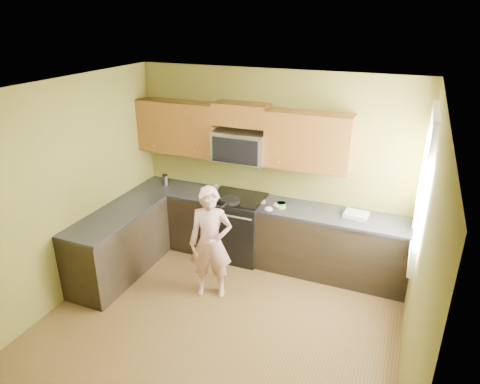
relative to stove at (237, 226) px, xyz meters
The scene contains 25 objects.
floor 1.79m from the stove, 76.57° to the right, with size 4.00×4.00×0.00m, color brown.
ceiling 2.81m from the stove, 76.57° to the right, with size 4.00×4.00×0.00m, color white.
wall_back 1.02m from the stove, 39.09° to the left, with size 4.00×4.00×0.00m, color olive.
wall_front 3.80m from the stove, 83.79° to the right, with size 4.00×4.00×0.00m, color olive.
wall_left 2.48m from the stove, 133.69° to the right, with size 4.00×4.00×0.00m, color olive.
wall_right 3.05m from the stove, 34.91° to the right, with size 4.00×4.00×0.00m, color olive.
cabinet_back_run 0.40m from the stove, ahead, with size 4.00×0.60×0.88m, color black.
cabinet_left_run 1.69m from the stove, 140.41° to the right, with size 0.60×1.60×0.88m, color black.
countertop_back 0.58m from the stove, ahead, with size 4.00×0.62×0.04m, color black.
countertop_left 1.73m from the stove, 140.19° to the right, with size 0.62×1.60×0.04m, color black.
stove is the anchor object (origin of this frame).
microwave 0.98m from the stove, 90.00° to the left, with size 0.76×0.40×0.42m, color silver, non-canonical shape.
upper_cab_left 1.40m from the stove, behind, with size 1.22×0.33×0.75m, color brown, non-canonical shape.
upper_cab_right 1.36m from the stove, ahead, with size 1.12×0.33×0.75m, color brown, non-canonical shape.
upper_cab_over_mw 1.63m from the stove, 90.00° to the left, with size 0.76×0.33×0.30m, color brown.
window 2.70m from the stove, 11.29° to the right, with size 0.06×1.06×1.66m, color white, non-canonical shape.
woman 1.03m from the stove, 86.31° to the right, with size 0.54×0.35×1.47m, color #CC6C66.
frying_pan 0.52m from the stove, 92.59° to the right, with size 0.27×0.47×0.06m, color black, non-canonical shape.
butter_tub 0.81m from the stove, ahead, with size 0.13×0.13×0.09m, color #D2D738, non-canonical shape.
toast_slice 0.58m from the stove, ahead, with size 0.11×0.11×0.01m, color #B27F47.
napkin_a 0.76m from the stove, 22.17° to the right, with size 0.11×0.12×0.06m, color silver.
napkin_b 0.79m from the stove, ahead, with size 0.12×0.13×0.07m, color silver.
dish_towel 1.72m from the stove, ahead, with size 0.30×0.24×0.05m, color silver.
travel_mug 1.29m from the stove, behind, with size 0.08×0.08×0.17m, color silver, non-canonical shape.
glass_c 0.64m from the stove, 164.61° to the left, with size 0.07×0.07×0.12m, color silver.
Camera 1 is at (1.78, -3.49, 3.40)m, focal length 32.22 mm.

